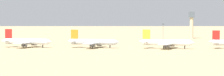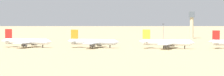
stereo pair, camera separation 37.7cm
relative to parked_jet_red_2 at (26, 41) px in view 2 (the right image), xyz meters
name	(u,v)px [view 2 (the right image)]	position (x,y,z in m)	size (l,w,h in m)	color
ground	(131,48)	(65.63, 7.04, -3.79)	(4000.00, 4000.00, 0.00)	tan
ridge_west	(86,11)	(-163.10, 1061.02, 28.29)	(387.03, 312.90, 64.16)	slate
parked_jet_red_2	(26,41)	(0.00, 0.00, 0.00)	(34.92, 29.76, 11.56)	silver
parked_jet_orange_3	(93,42)	(42.42, 1.31, -0.08)	(34.21, 29.10, 11.31)	silver
parked_jet_yellow_4	(166,42)	(87.92, -0.10, 0.00)	(34.85, 29.75, 11.55)	white
control_tower	(192,22)	(104.74, 146.94, 10.49)	(5.20, 5.20, 23.67)	#C6B793
light_pole_west	(163,30)	(80.29, 138.58, 3.88)	(1.80, 0.50, 13.01)	#59595E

